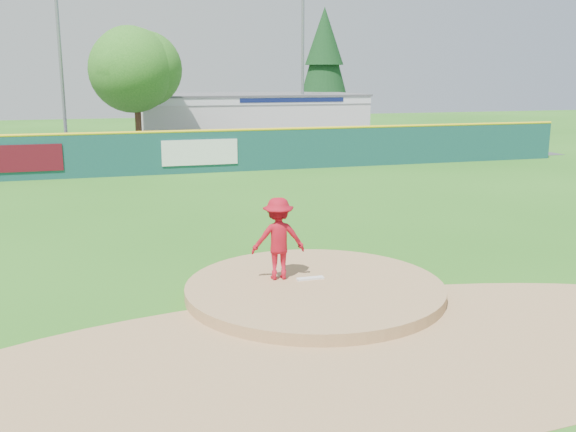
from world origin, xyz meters
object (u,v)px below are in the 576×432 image
object	(u,v)px
deciduous_tree	(136,76)
pool_building_grp	(249,118)
van	(205,143)
conifer_tree	(324,62)
light_pole_right	(303,60)
pitcher	(278,238)
light_pole_left	(60,48)

from	to	relation	value
deciduous_tree	pool_building_grp	bearing A→B (deg)	41.16
van	pool_building_grp	size ratio (longest dim) A/B	0.30
conifer_tree	light_pole_right	world-z (taller)	light_pole_right
van	pitcher	bearing A→B (deg)	-173.13
van	light_pole_left	xyz separation A→B (m)	(-7.84, 1.55, 5.40)
pool_building_grp	conifer_tree	distance (m)	8.95
deciduous_tree	conifer_tree	world-z (taller)	conifer_tree
pitcher	light_pole_left	world-z (taller)	light_pole_left
van	light_pole_left	bearing A→B (deg)	91.38
van	conifer_tree	world-z (taller)	conifer_tree
deciduous_tree	conifer_tree	xyz separation A→B (m)	(15.00, 11.00, 0.99)
light_pole_left	deciduous_tree	bearing A→B (deg)	-26.57
pitcher	light_pole_right	size ratio (longest dim) A/B	0.18
pool_building_grp	light_pole_left	distance (m)	13.72
light_pole_left	conifer_tree	bearing A→B (deg)	25.35
pool_building_grp	pitcher	bearing A→B (deg)	-101.94
deciduous_tree	van	bearing A→B (deg)	6.62
van	light_pole_left	distance (m)	9.65
van	pool_building_grp	distance (m)	7.82
pitcher	light_pole_left	bearing A→B (deg)	-72.73
pool_building_grp	deciduous_tree	distance (m)	11.01
pitcher	light_pole_right	xyz separation A→B (m)	(9.64, 28.43, 4.40)
light_pole_right	deciduous_tree	bearing A→B (deg)	-160.02
pitcher	light_pole_left	distance (m)	27.41
pitcher	van	distance (m)	25.00
conifer_tree	light_pole_right	xyz separation A→B (m)	(-4.00, -7.00, 0.00)
deciduous_tree	light_pole_right	bearing A→B (deg)	19.98
deciduous_tree	light_pole_left	distance (m)	4.72
pool_building_grp	light_pole_left	world-z (taller)	light_pole_left
van	deciduous_tree	world-z (taller)	deciduous_tree
deciduous_tree	light_pole_left	xyz separation A→B (m)	(-4.00, 2.00, 1.50)
light_pole_left	light_pole_right	world-z (taller)	light_pole_left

